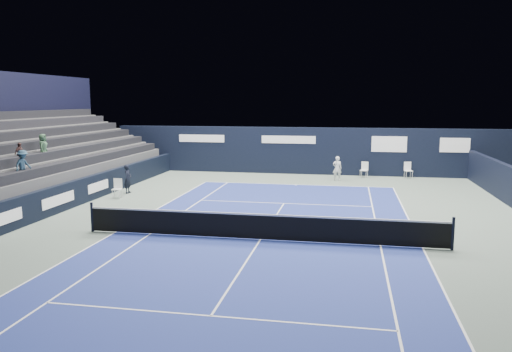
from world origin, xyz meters
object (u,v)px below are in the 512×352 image
at_px(folding_chair_back_a, 365,167).
at_px(folding_chair_back_b, 408,169).
at_px(tennis_player, 337,168).
at_px(tennis_net, 260,226).
at_px(line_judge_chair, 117,187).

relative_size(folding_chair_back_a, folding_chair_back_b, 0.98).
distance_m(folding_chair_back_b, tennis_player, 4.77).
height_order(folding_chair_back_a, folding_chair_back_b, folding_chair_back_b).
relative_size(folding_chair_back_b, tennis_net, 0.08).
bearing_deg(line_judge_chair, folding_chair_back_b, 24.73).
bearing_deg(tennis_player, folding_chair_back_a, 43.61).
height_order(folding_chair_back_a, tennis_net, tennis_net).
relative_size(folding_chair_back_a, tennis_player, 0.67).
bearing_deg(tennis_player, tennis_net, -99.35).
bearing_deg(folding_chair_back_a, folding_chair_back_b, 20.74).
bearing_deg(tennis_net, folding_chair_back_a, 75.62).
bearing_deg(line_judge_chair, folding_chair_back_a, 29.35).
height_order(tennis_net, tennis_player, tennis_player).
bearing_deg(folding_chair_back_a, tennis_player, -120.30).
xyz_separation_m(folding_chair_back_a, line_judge_chair, (-12.43, -9.28, -0.11)).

